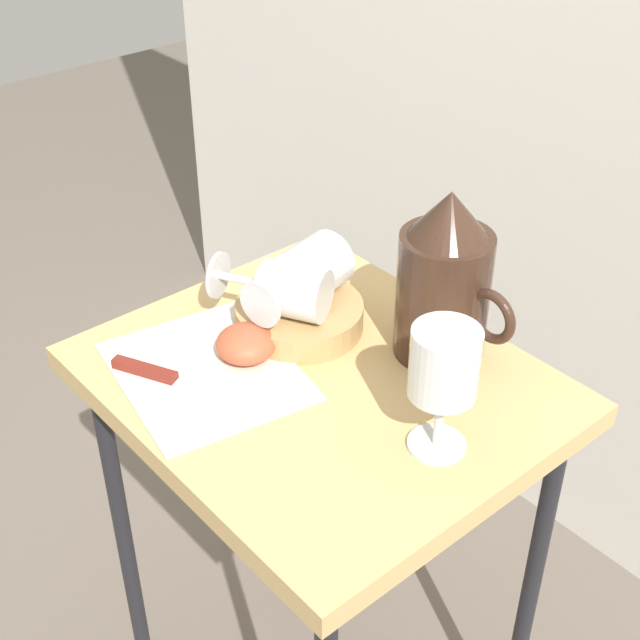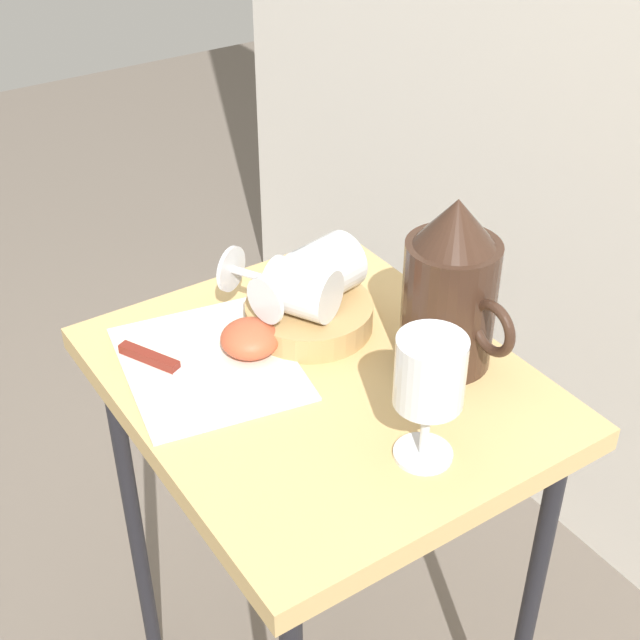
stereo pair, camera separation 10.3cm
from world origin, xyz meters
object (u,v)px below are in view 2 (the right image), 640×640
basket_tray (309,315)px  wine_glass_tipped_far (322,271)px  pitcher (450,299)px  table (320,421)px  knife (172,367)px  apple_half_left (250,338)px  wine_glass_tipped_near (298,288)px  wine_glass_upright (430,379)px

basket_tray → wine_glass_tipped_far: bearing=103.8°
pitcher → basket_tray: bearing=-146.4°
table → wine_glass_tipped_far: wine_glass_tipped_far is taller
knife → apple_half_left: bearing=77.9°
wine_glass_tipped_near → basket_tray: bearing=109.2°
basket_tray → pitcher: bearing=33.6°
pitcher → wine_glass_tipped_near: size_ratio=1.37×
basket_tray → pitcher: (0.15, 0.10, 0.07)m
pitcher → apple_half_left: 0.24m
basket_tray → wine_glass_upright: size_ratio=1.08×
table → wine_glass_tipped_near: bearing=164.2°
wine_glass_upright → apple_half_left: (-0.26, -0.06, -0.08)m
wine_glass_tipped_far → apple_half_left: (0.02, -0.12, -0.05)m
apple_half_left → wine_glass_upright: bearing=13.7°
wine_glass_tipped_near → table: bearing=-15.8°
table → pitcher: (0.06, 0.14, 0.16)m
wine_glass_tipped_near → knife: size_ratio=0.78×
wine_glass_tipped_near → apple_half_left: (0.00, -0.07, -0.04)m
basket_tray → apple_half_left: (0.01, -0.09, 0.01)m
wine_glass_upright → wine_glass_tipped_near: bearing=178.0°
table → pitcher: bearing=68.4°
wine_glass_tipped_near → pitcher: bearing=40.1°
pitcher → wine_glass_tipped_far: pitcher is taller
wine_glass_tipped_far → apple_half_left: 0.13m
wine_glass_tipped_far → knife: size_ratio=0.75×
table → pitcher: size_ratio=3.07×
pitcher → wine_glass_tipped_near: 0.19m
apple_half_left → knife: apple_half_left is taller
apple_half_left → pitcher: bearing=54.1°
basket_tray → wine_glass_tipped_near: size_ratio=1.03×
table → wine_glass_tipped_near: (-0.09, 0.02, 0.14)m
wine_glass_upright → knife: bearing=-150.1°
basket_tray → table: bearing=-25.8°
wine_glass_upright → wine_glass_tipped_near: 0.26m
basket_tray → pitcher: pitcher is taller
table → basket_tray: (-0.09, 0.04, 0.09)m
basket_tray → knife: basket_tray is taller
table → apple_half_left: apple_half_left is taller
table → wine_glass_tipped_near: size_ratio=4.20×
wine_glass_upright → apple_half_left: wine_glass_upright is taller
basket_tray → knife: bearing=-93.0°
wine_glass_tipped_near → knife: bearing=-95.7°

